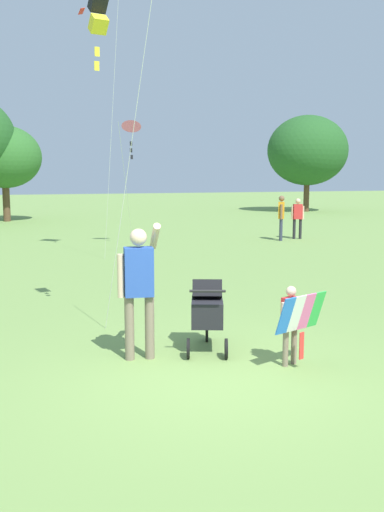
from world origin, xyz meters
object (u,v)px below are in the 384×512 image
object	(u,v)px
person_sitting_far	(281,214)
kite_adult_black	(99,17)
stroller	(207,308)
child_with_butterfly_kite	(293,318)
kite_orange_delta	(100,8)
kite_green_novelty	(131,128)
person_adult_flyer	(139,281)
person_red_shirt	(298,215)

from	to	relation	value
person_sitting_far	kite_adult_black	bearing A→B (deg)	-128.18
stroller	child_with_butterfly_kite	bearing A→B (deg)	-49.08
child_with_butterfly_kite	kite_orange_delta	world-z (taller)	kite_orange_delta
kite_green_novelty	person_sitting_far	bearing A→B (deg)	2.84
kite_adult_black	kite_green_novelty	distance (m)	10.22
child_with_butterfly_kite	person_adult_flyer	xyz separation A→B (m)	(-1.86, 0.86, 0.43)
kite_orange_delta	kite_green_novelty	size ratio (longest dim) A/B	1.84
child_with_butterfly_kite	stroller	distance (m)	1.30
stroller	kite_orange_delta	size ratio (longest dim) A/B	0.14
stroller	kite_adult_black	world-z (taller)	kite_adult_black
person_adult_flyer	person_sitting_far	bearing A→B (deg)	56.69
person_red_shirt	stroller	bearing A→B (deg)	-122.31
stroller	kite_green_novelty	world-z (taller)	kite_green_novelty
person_adult_flyer	person_red_shirt	distance (m)	14.85
kite_adult_black	child_with_butterfly_kite	bearing A→B (deg)	-50.33
kite_green_novelty	person_red_shirt	distance (m)	7.16
child_with_butterfly_kite	person_red_shirt	xyz separation A→B (m)	(6.73, 12.98, 0.26)
person_adult_flyer	kite_green_novelty	world-z (taller)	kite_green_novelty
stroller	person_sitting_far	size ratio (longest dim) A/B	0.67
kite_adult_black	stroller	bearing A→B (deg)	-51.16
person_adult_flyer	stroller	world-z (taller)	person_adult_flyer
person_adult_flyer	kite_adult_black	distance (m)	4.13
kite_green_novelty	person_red_shirt	size ratio (longest dim) A/B	2.76
kite_orange_delta	person_sitting_far	distance (m)	9.55
kite_adult_black	kite_green_novelty	bearing A→B (deg)	76.52
kite_orange_delta	person_red_shirt	size ratio (longest dim) A/B	5.07
kite_adult_black	person_red_shirt	size ratio (longest dim) A/B	3.39
kite_green_novelty	person_red_shirt	xyz separation A→B (m)	(6.45, 0.56, -3.07)
person_red_shirt	person_sitting_far	world-z (taller)	person_sitting_far
stroller	person_red_shirt	size ratio (longest dim) A/B	0.73
child_with_butterfly_kite	kite_orange_delta	size ratio (longest dim) A/B	0.14
person_adult_flyer	kite_orange_delta	distance (m)	10.93
kite_green_novelty	kite_orange_delta	bearing A→B (deg)	-118.06
stroller	person_sitting_far	xyz separation A→B (m)	(6.77, 11.71, 0.37)
child_with_butterfly_kite	kite_orange_delta	xyz separation A→B (m)	(-1.00, 10.01, 6.35)
kite_adult_black	kite_orange_delta	size ratio (longest dim) A/B	0.67
kite_adult_black	kite_orange_delta	xyz separation A→B (m)	(1.09, 7.49, 2.14)
child_with_butterfly_kite	kite_green_novelty	world-z (taller)	kite_green_novelty
kite_orange_delta	kite_green_novelty	xyz separation A→B (m)	(1.28, 2.41, -3.02)
kite_green_novelty	person_red_shirt	world-z (taller)	kite_green_novelty
kite_adult_black	person_red_shirt	bearing A→B (deg)	49.86
child_with_butterfly_kite	kite_green_novelty	xyz separation A→B (m)	(0.29, 12.42, 3.33)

